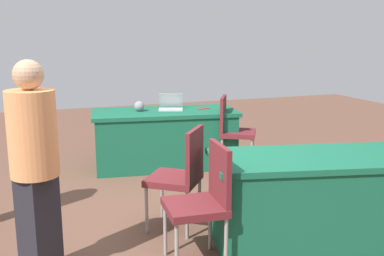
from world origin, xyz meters
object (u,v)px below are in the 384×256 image
table_mid_left (310,198)px  table_foreground (165,138)px  chair_near_front (204,197)px  yarn_ball (139,106)px  scissors_red (204,109)px  person_presenter (35,161)px  chair_by_pillar (181,172)px  laptop_silver (171,107)px  chair_aisle (233,128)px

table_mid_left → table_foreground: bearing=-78.3°
chair_near_front → yarn_ball: 2.71m
scissors_red → table_foreground: bearing=-23.8°
person_presenter → scissors_red: person_presenter is taller
table_mid_left → chair_near_front: chair_near_front is taller
table_mid_left → scissors_red: 2.54m
table_mid_left → chair_near_front: (1.00, 0.06, 0.16)m
table_mid_left → chair_near_front: bearing=3.2°
table_mid_left → chair_by_pillar: bearing=-31.5°
table_foreground → chair_by_pillar: 2.02m
table_mid_left → chair_near_front: 1.02m
table_foreground → chair_by_pillar: chair_by_pillar is taller
chair_near_front → scissors_red: (-1.01, -2.57, 0.22)m
person_presenter → yarn_ball: size_ratio=11.93×
yarn_ball → person_presenter: bearing=61.4°
table_foreground → scissors_red: (-0.54, 0.05, 0.38)m
yarn_ball → scissors_red: 0.87m
laptop_silver → scissors_red: laptop_silver is taller
chair_by_pillar → yarn_ball: (-0.11, -2.05, 0.28)m
person_presenter → laptop_silver: 3.03m
table_foreground → laptop_silver: 0.43m
yarn_ball → chair_aisle: bearing=155.9°
chair_near_front → chair_by_pillar: (-0.04, -0.65, 0.00)m
chair_near_front → person_presenter: person_presenter is taller
chair_by_pillar → laptop_silver: size_ratio=2.40×
chair_by_pillar → person_presenter: bearing=146.1°
chair_by_pillar → yarn_ball: size_ratio=7.08×
chair_near_front → chair_by_pillar: bearing=0.9°
yarn_ball → scissors_red: yarn_ball is taller
chair_near_front → person_presenter: bearing=83.1°
chair_aisle → scissors_red: chair_aisle is taller
table_foreground → scissors_red: scissors_red is taller
chair_by_pillar → person_presenter: size_ratio=0.59×
table_foreground → table_mid_left: bearing=101.7°
laptop_silver → person_presenter: bearing=72.8°
chair_near_front → yarn_ball: chair_near_front is taller
chair_aisle → table_mid_left: bearing=22.6°
chair_aisle → yarn_ball: (1.12, -0.50, 0.27)m
table_foreground → chair_near_front: chair_near_front is taller
chair_near_front → scissors_red: bearing=-17.4°
chair_near_front → chair_aisle: 2.53m
table_foreground → chair_by_pillar: size_ratio=2.11×
chair_by_pillar → laptop_silver: laptop_silver is taller
chair_near_front → laptop_silver: bearing=-8.0°
table_mid_left → chair_aisle: 2.16m
chair_aisle → laptop_silver: bearing=-95.7°
table_foreground → yarn_ball: yarn_ball is taller
person_presenter → scissors_red: (-2.21, -2.34, -0.12)m
table_mid_left → chair_aisle: (-0.27, -2.14, 0.17)m
person_presenter → laptop_silver: bearing=6.5°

